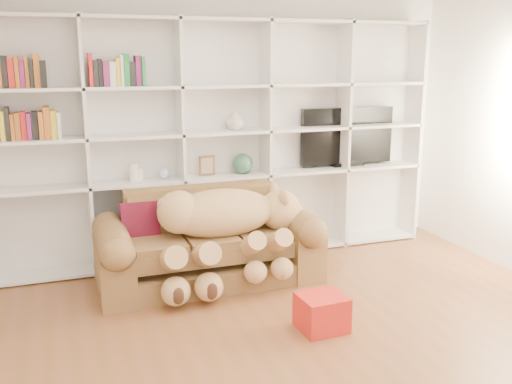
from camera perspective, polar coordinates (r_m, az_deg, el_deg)
name	(u,v)px	position (r m, az deg, el deg)	size (l,w,h in m)	color
floor	(323,365)	(4.05, 6.69, -16.81)	(5.00, 5.00, 0.00)	brown
wall_back	(219,125)	(5.88, -3.77, 6.73)	(5.00, 0.02, 2.70)	white
bookshelf	(199,132)	(5.69, -5.72, 6.02)	(4.43, 0.35, 2.40)	white
sofa	(208,248)	(5.28, -4.80, -5.58)	(2.00, 0.86, 0.84)	brown
teddy_bear	(225,224)	(5.07, -3.15, -3.21)	(1.47, 0.81, 0.85)	tan
throw_pillow	(140,221)	(5.22, -11.52, -2.84)	(0.34, 0.11, 0.34)	#540E1C
gift_box	(322,312)	(4.45, 6.58, -11.87)	(0.34, 0.32, 0.27)	red
tv	(347,137)	(6.30, 9.08, 5.45)	(1.07, 0.18, 0.63)	black
picture_frame	(207,165)	(5.70, -4.95, 2.66)	(0.16, 0.03, 0.19)	brown
green_vase	(243,163)	(5.81, -1.34, 2.87)	(0.21, 0.21, 0.21)	#2C553B
figurine_tall	(134,172)	(5.57, -12.14, 1.94)	(0.09, 0.09, 0.17)	silver
figurine_short	(139,174)	(5.59, -11.60, 1.73)	(0.07, 0.07, 0.12)	silver
snow_globe	(164,173)	(5.62, -9.18, 1.85)	(0.10, 0.10, 0.10)	silver
shelf_vase	(235,120)	(5.72, -2.09, 7.18)	(0.19, 0.19, 0.19)	beige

